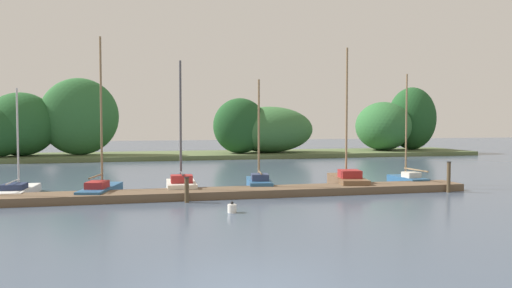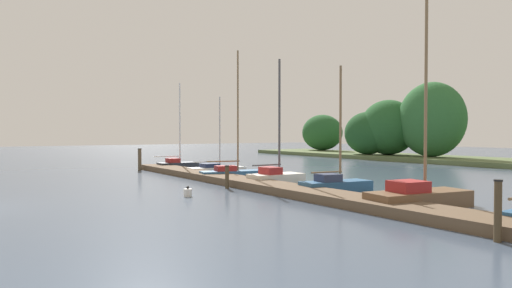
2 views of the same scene
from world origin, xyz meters
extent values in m
cube|color=brown|center=(0.00, 12.27, 0.17)|extent=(26.71, 1.80, 0.35)
ellipsoid|color=#235628|center=(-25.11, 39.33, 2.68)|extent=(6.61, 3.48, 4.55)
ellipsoid|color=#1E4C23|center=(-14.21, 35.81, 2.60)|extent=(5.60, 3.61, 4.40)
ellipsoid|color=#235628|center=(-12.48, 36.91, 3.19)|extent=(6.11, 5.03, 5.58)
ellipsoid|color=#2D6633|center=(-7.63, 37.05, 3.87)|extent=(6.93, 3.67, 6.94)
cube|color=#232833|center=(-12.18, 13.72, 0.24)|extent=(1.41, 2.75, 0.48)
cube|color=#232833|center=(-12.12, 14.93, 0.22)|extent=(0.74, 0.70, 0.41)
cube|color=maroon|center=(-12.19, 13.38, 0.64)|extent=(1.01, 0.85, 0.31)
cylinder|color=silver|center=(-12.17, 13.92, 3.35)|extent=(0.10, 0.10, 5.74)
cylinder|color=silver|center=(-12.21, 13.00, 0.94)|extent=(0.15, 2.03, 0.06)
cube|color=white|center=(-7.73, 14.48, 0.20)|extent=(1.39, 3.66, 0.39)
cube|color=white|center=(-7.66, 16.10, 0.18)|extent=(0.72, 0.93, 0.33)
cube|color=#1E2847|center=(-7.75, 14.03, 0.52)|extent=(0.98, 1.12, 0.25)
cylinder|color=#B7B7BC|center=(-7.72, 14.75, 2.68)|extent=(0.09, 0.09, 4.58)
cylinder|color=#B7B7BC|center=(-7.75, 13.85, 0.76)|extent=(0.14, 1.99, 0.06)
cube|color=#285684|center=(-4.00, 13.56, 0.23)|extent=(1.87, 3.88, 0.46)
cube|color=#285684|center=(-3.63, 15.20, 0.21)|extent=(0.79, 1.04, 0.39)
cube|color=maroon|center=(-4.10, 13.10, 0.61)|extent=(1.04, 1.27, 0.30)
cylinder|color=#7F6647|center=(-3.94, 13.83, 3.89)|extent=(0.10, 0.10, 6.86)
cylinder|color=#7F6647|center=(-4.13, 12.98, 1.01)|extent=(0.50, 1.91, 0.08)
cube|color=silver|center=(-0.31, 13.88, 0.27)|extent=(1.40, 2.79, 0.55)
cube|color=silver|center=(-0.28, 15.12, 0.25)|extent=(0.75, 0.71, 0.46)
cube|color=maroon|center=(-0.32, 13.53, 0.72)|extent=(1.02, 0.85, 0.35)
cylinder|color=#4C4C51|center=(-0.30, 14.08, 3.45)|extent=(0.11, 0.11, 5.81)
cylinder|color=#4C4C51|center=(-0.32, 13.32, 1.01)|extent=(0.11, 1.70, 0.07)
cube|color=#285684|center=(3.63, 14.23, 0.25)|extent=(1.57, 3.31, 0.51)
cube|color=#285684|center=(3.84, 15.65, 0.23)|extent=(0.72, 0.88, 0.43)
cube|color=#2D3856|center=(3.57, 13.84, 0.67)|extent=(0.96, 1.07, 0.33)
cylinder|color=#7F6647|center=(3.67, 14.47, 3.03)|extent=(0.10, 0.10, 5.06)
cylinder|color=#7F6647|center=(3.56, 13.77, 0.91)|extent=(0.31, 1.56, 0.07)
cube|color=brown|center=(8.22, 13.77, 0.29)|extent=(1.95, 3.99, 0.59)
cube|color=brown|center=(8.51, 15.47, 0.26)|extent=(0.88, 1.06, 0.50)
cube|color=maroon|center=(8.14, 13.30, 0.78)|extent=(1.18, 1.30, 0.38)
cylinder|color=#7F6647|center=(8.27, 14.06, 3.92)|extent=(0.11, 0.11, 6.66)
cylinder|color=brown|center=(-12.51, 11.03, 0.75)|extent=(0.25, 0.25, 1.50)
cylinder|color=black|center=(-12.51, 11.03, 1.52)|extent=(0.28, 0.28, 0.04)
cylinder|color=#4C3D28|center=(-0.30, 11.01, 0.52)|extent=(0.18, 0.18, 1.05)
cylinder|color=black|center=(-0.30, 11.01, 1.07)|extent=(0.21, 0.21, 0.04)
cylinder|color=#4C3D28|center=(12.35, 11.17, 0.73)|extent=(0.18, 0.18, 1.46)
cylinder|color=black|center=(12.35, 11.17, 1.48)|extent=(0.20, 0.20, 0.04)
cylinder|color=white|center=(1.16, 8.30, 0.16)|extent=(0.34, 0.34, 0.31)
sphere|color=black|center=(1.16, 8.30, 0.37)|extent=(0.12, 0.12, 0.12)
camera|label=1|loc=(-2.11, -9.85, 3.45)|focal=34.56mm
camera|label=2|loc=(18.03, 0.42, 2.61)|focal=31.55mm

